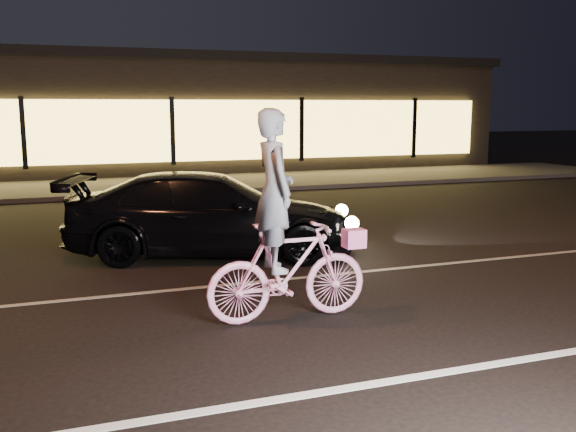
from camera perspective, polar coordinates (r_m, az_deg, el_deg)
name	(u,v)px	position (r m, az deg, el deg)	size (l,w,h in m)	color
ground	(400,317)	(7.57, 9.97, -8.88)	(90.00, 90.00, 0.00)	black
lane_stripe_near	(481,366)	(6.40, 16.82, -12.67)	(60.00, 0.12, 0.01)	silver
lane_stripe_far	(331,275)	(9.28, 3.80, -5.23)	(60.00, 0.10, 0.01)	gray
sidewalk	(184,184)	(19.68, -9.19, 2.80)	(30.00, 4.00, 0.12)	#383533
storefront	(153,113)	(25.43, -11.89, 8.98)	(25.40, 8.42, 4.20)	black
cyclist	(284,247)	(7.15, -0.32, -2.79)	(1.89, 0.65, 2.38)	#FF3991
sedan	(211,214)	(10.45, -6.83, 0.16)	(4.96, 3.16, 1.34)	black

